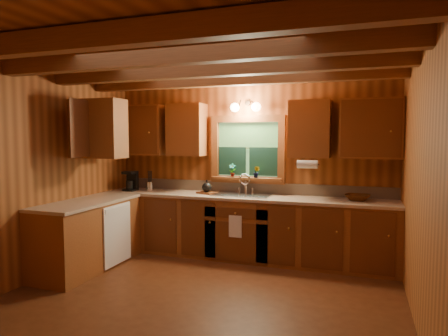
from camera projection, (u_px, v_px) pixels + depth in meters
room at (199, 178)px, 4.16m from camera, size 4.20×4.20×4.20m
ceiling_beams at (198, 62)px, 4.07m from camera, size 4.20×2.54×0.18m
base_cabinets at (202, 230)px, 5.60m from camera, size 4.20×2.22×0.86m
countertop at (203, 198)px, 5.57m from camera, size 4.20×2.24×0.04m
backsplash at (248, 187)px, 5.96m from camera, size 4.20×0.02×0.16m
dishwasher_panel at (118, 234)px, 5.35m from camera, size 0.02×0.60×0.80m
upper_cabinets at (201, 129)px, 5.64m from camera, size 4.19×1.77×0.78m
window at (248, 151)px, 5.90m from camera, size 1.12×0.08×1.00m
window_sill at (247, 179)px, 5.89m from camera, size 1.06×0.14×0.04m
wall_sconce at (246, 107)px, 5.74m from camera, size 0.45×0.21×0.17m
paper_towel_roll at (307, 164)px, 5.30m from camera, size 0.27×0.11×0.11m
dish_towel at (235, 226)px, 5.41m from camera, size 0.18×0.01×0.30m
sink at (242, 198)px, 5.70m from camera, size 0.82×0.48×0.43m
coffee_maker at (131, 181)px, 6.21m from camera, size 0.17×0.22×0.30m
utensil_crock at (150, 186)px, 6.24m from camera, size 0.11×0.11×0.31m
cutting_board at (207, 193)px, 5.88m from camera, size 0.32×0.27×0.02m
teakettle at (207, 187)px, 5.88m from camera, size 0.14×0.14×0.18m
wicker_basket at (357, 197)px, 5.23m from camera, size 0.36×0.36×0.08m
potted_plant_left at (232, 170)px, 5.94m from camera, size 0.12×0.09×0.20m
potted_plant_right at (256, 172)px, 5.80m from camera, size 0.11×0.09×0.17m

